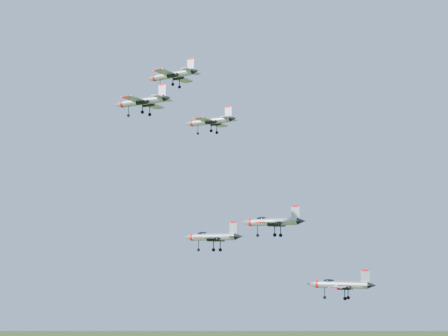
% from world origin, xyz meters
% --- Properties ---
extents(jet_lead, '(13.52, 11.24, 3.61)m').
position_xyz_m(jet_lead, '(-14.44, 11.61, 164.18)').
color(jet_lead, '#A2A7AF').
extents(jet_left_high, '(10.89, 9.03, 2.91)m').
position_xyz_m(jet_left_high, '(0.97, -1.78, 150.33)').
color(jet_left_high, '#A2A7AF').
extents(jet_right_high, '(10.83, 8.95, 2.90)m').
position_xyz_m(jet_right_high, '(-2.18, -19.43, 150.36)').
color(jet_right_high, '#A2A7AF').
extents(jet_left_low, '(13.65, 11.36, 3.65)m').
position_xyz_m(jet_left_low, '(8.15, 10.26, 132.82)').
color(jet_left_low, '#A2A7AF').
extents(jet_right_low, '(10.52, 8.76, 2.81)m').
position_xyz_m(jet_right_low, '(8.23, -15.77, 129.49)').
color(jet_right_low, '#A2A7AF').
extents(jet_trail, '(11.10, 9.12, 2.98)m').
position_xyz_m(jet_trail, '(24.24, -3.20, 122.25)').
color(jet_trail, '#A2A7AF').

